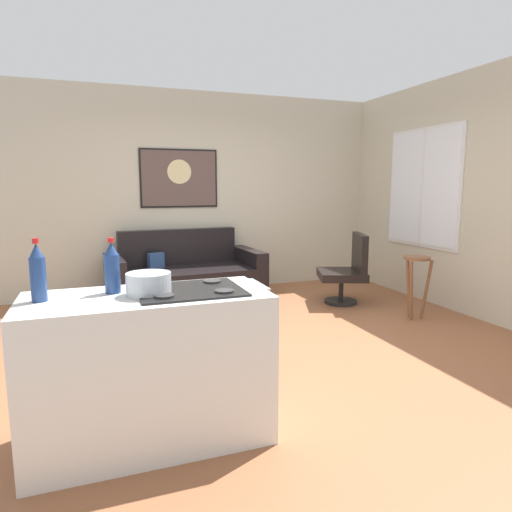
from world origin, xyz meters
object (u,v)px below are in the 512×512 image
at_px(mixing_bowl, 149,284).
at_px(wall_painting, 179,178).
at_px(armchair, 348,270).
at_px(soda_bottle, 38,273).
at_px(couch, 185,278).
at_px(coffee_table, 216,289).
at_px(bar_stool, 416,273).
at_px(soda_bottle_2, 112,268).

xyz_separation_m(mixing_bowl, wall_painting, (0.87, 3.74, 0.66)).
height_order(armchair, soda_bottle, soda_bottle).
bearing_deg(wall_painting, mixing_bowl, -103.03).
distance_m(couch, wall_painting, 1.40).
distance_m(coffee_table, armchair, 1.80).
relative_size(coffee_table, bar_stool, 1.49).
distance_m(couch, bar_stool, 2.90).
xyz_separation_m(soda_bottle_2, mixing_bowl, (0.19, -0.12, -0.08)).
relative_size(armchair, soda_bottle, 2.66).
bearing_deg(mixing_bowl, wall_painting, 76.97).
distance_m(armchair, bar_stool, 0.93).
bearing_deg(armchair, soda_bottle, -145.21).
bearing_deg(coffee_table, soda_bottle, -125.71).
bearing_deg(soda_bottle_2, mixing_bowl, -32.07).
xyz_separation_m(couch, mixing_bowl, (-0.82, -3.26, 0.65)).
distance_m(soda_bottle, soda_bottle_2, 0.38).
height_order(couch, mixing_bowl, mixing_bowl).
xyz_separation_m(soda_bottle_2, wall_painting, (1.06, 3.62, 0.57)).
height_order(bar_stool, soda_bottle_2, soda_bottle_2).
height_order(couch, soda_bottle, soda_bottle).
height_order(armchair, soda_bottle_2, soda_bottle_2).
bearing_deg(couch, coffee_table, -82.78).
bearing_deg(soda_bottle, couch, 66.60).
bearing_deg(couch, wall_painting, 84.81).
relative_size(couch, coffee_table, 1.90).
height_order(armchair, wall_painting, wall_painting).
xyz_separation_m(couch, coffee_table, (0.14, -1.09, 0.07)).
bearing_deg(soda_bottle, bar_stool, 21.54).
relative_size(soda_bottle, wall_painting, 0.32).
height_order(armchair, bar_stool, armchair).
xyz_separation_m(bar_stool, wall_painting, (-2.25, 2.24, 1.08)).
xyz_separation_m(soda_bottle, mixing_bowl, (0.57, -0.05, -0.09)).
bearing_deg(wall_painting, coffee_table, -86.55).
xyz_separation_m(armchair, soda_bottle_2, (-2.94, -2.24, 0.60)).
bearing_deg(bar_stool, armchair, 113.18).
xyz_separation_m(coffee_table, soda_bottle_2, (-1.15, -2.06, 0.67)).
bearing_deg(wall_painting, soda_bottle_2, -106.25).
xyz_separation_m(bar_stool, soda_bottle, (-3.68, -1.45, 0.51)).
relative_size(armchair, mixing_bowl, 3.58).
distance_m(coffee_table, wall_painting, 2.00).
height_order(coffee_table, soda_bottle, soda_bottle).
distance_m(couch, mixing_bowl, 3.43).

